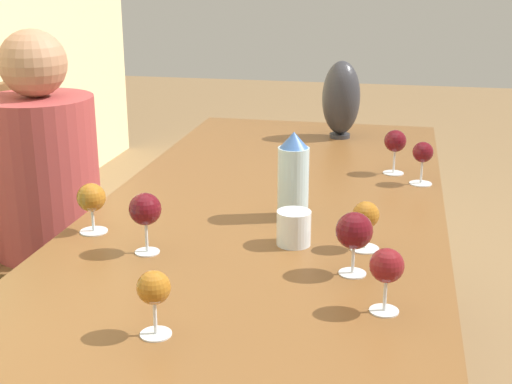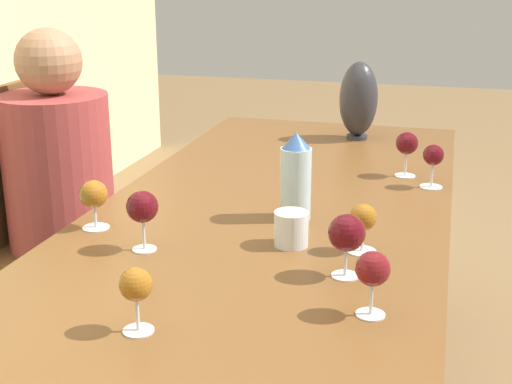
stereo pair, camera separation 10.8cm
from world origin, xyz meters
The scene contains 14 objects.
dining_table centered at (0.00, 0.00, 0.69)m, with size 2.63×0.95×0.76m.
water_bottle centered at (0.14, -0.08, 0.87)m, with size 0.08×0.08×0.23m.
water_tumbler centered at (-0.05, -0.11, 0.80)m, with size 0.08×0.08×0.08m.
vase centered at (1.06, -0.12, 0.91)m, with size 0.14×0.14×0.29m.
wine_glass_0 centered at (-0.19, -0.26, 0.85)m, with size 0.08×0.08×0.14m.
wine_glass_1 centered at (0.61, -0.33, 0.86)m, with size 0.07×0.07×0.14m.
wine_glass_2 centered at (-0.07, 0.40, 0.84)m, with size 0.07×0.07×0.13m.
wine_glass_3 centered at (-0.17, 0.22, 0.86)m, with size 0.08×0.08×0.15m.
wine_glass_4 centered at (-0.05, -0.28, 0.84)m, with size 0.07×0.07×0.12m.
wine_glass_5 centered at (-0.36, -0.33, 0.85)m, with size 0.07×0.07×0.13m.
wine_glass_6 centered at (-0.53, 0.07, 0.85)m, with size 0.06×0.06×0.13m.
wine_glass_7 centered at (0.51, -0.41, 0.85)m, with size 0.07×0.07×0.13m.
chair_far centered at (0.42, 0.87, 0.53)m, with size 0.44×0.44×1.01m.
person_far centered at (0.42, 0.78, 0.65)m, with size 0.36×0.36×1.21m.
Camera 2 is at (-1.60, -0.45, 1.40)m, focal length 50.00 mm.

